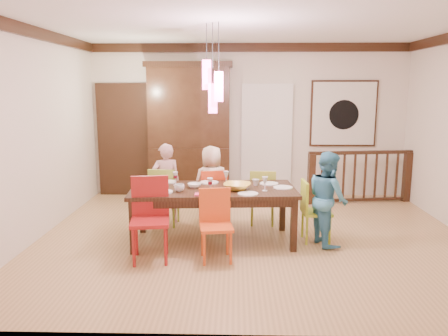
{
  "coord_description": "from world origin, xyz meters",
  "views": [
    {
      "loc": [
        -0.25,
        -5.92,
        2.09
      ],
      "look_at": [
        -0.41,
        0.14,
        0.97
      ],
      "focal_mm": 35.0,
      "sensor_mm": 36.0,
      "label": 1
    }
  ],
  "objects_px": {
    "dining_table": "(213,194)",
    "china_hutch": "(190,131)",
    "chair_far_left": "(165,192)",
    "person_far_left": "(166,184)",
    "balustrade": "(360,176)",
    "person_end_right": "(328,198)",
    "person_far_mid": "(212,184)",
    "chair_end_right": "(317,207)"
  },
  "relations": [
    {
      "from": "dining_table",
      "to": "china_hutch",
      "type": "height_order",
      "value": "china_hutch"
    },
    {
      "from": "chair_far_left",
      "to": "person_far_left",
      "type": "xyz_separation_m",
      "value": [
        -0.0,
        0.11,
        0.11
      ]
    },
    {
      "from": "china_hutch",
      "to": "balustrade",
      "type": "height_order",
      "value": "china_hutch"
    },
    {
      "from": "person_far_left",
      "to": "person_end_right",
      "type": "xyz_separation_m",
      "value": [
        2.31,
        -0.87,
        0.01
      ]
    },
    {
      "from": "balustrade",
      "to": "person_far_left",
      "type": "bearing_deg",
      "value": -166.47
    },
    {
      "from": "balustrade",
      "to": "person_end_right",
      "type": "height_order",
      "value": "person_end_right"
    },
    {
      "from": "balustrade",
      "to": "chair_far_left",
      "type": "bearing_deg",
      "value": -164.91
    },
    {
      "from": "china_hutch",
      "to": "dining_table",
      "type": "bearing_deg",
      "value": -76.95
    },
    {
      "from": "china_hutch",
      "to": "person_far_mid",
      "type": "distance_m",
      "value": 1.81
    },
    {
      "from": "chair_end_right",
      "to": "person_far_mid",
      "type": "xyz_separation_m",
      "value": [
        -1.48,
        0.83,
        0.12
      ]
    },
    {
      "from": "person_far_mid",
      "to": "person_end_right",
      "type": "distance_m",
      "value": 1.86
    },
    {
      "from": "chair_far_left",
      "to": "balustrade",
      "type": "bearing_deg",
      "value": -152.29
    },
    {
      "from": "balustrade",
      "to": "person_end_right",
      "type": "xyz_separation_m",
      "value": [
        -1.04,
        -2.18,
        0.13
      ]
    },
    {
      "from": "person_far_left",
      "to": "china_hutch",
      "type": "bearing_deg",
      "value": -116.21
    },
    {
      "from": "dining_table",
      "to": "person_far_left",
      "type": "height_order",
      "value": "person_far_left"
    },
    {
      "from": "person_end_right",
      "to": "dining_table",
      "type": "bearing_deg",
      "value": 73.18
    },
    {
      "from": "chair_far_left",
      "to": "chair_end_right",
      "type": "bearing_deg",
      "value": 167.7
    },
    {
      "from": "chair_end_right",
      "to": "balustrade",
      "type": "height_order",
      "value": "balustrade"
    },
    {
      "from": "person_far_mid",
      "to": "china_hutch",
      "type": "bearing_deg",
      "value": -92.24
    },
    {
      "from": "person_far_mid",
      "to": "chair_far_left",
      "type": "bearing_deg",
      "value": -6.94
    },
    {
      "from": "dining_table",
      "to": "person_far_mid",
      "type": "height_order",
      "value": "person_far_mid"
    },
    {
      "from": "dining_table",
      "to": "chair_end_right",
      "type": "relative_size",
      "value": 2.69
    },
    {
      "from": "person_far_mid",
      "to": "balustrade",
      "type": "bearing_deg",
      "value": -174.34
    },
    {
      "from": "chair_far_left",
      "to": "person_end_right",
      "type": "distance_m",
      "value": 2.44
    },
    {
      "from": "chair_far_left",
      "to": "person_far_mid",
      "type": "distance_m",
      "value": 0.73
    },
    {
      "from": "dining_table",
      "to": "person_far_left",
      "type": "bearing_deg",
      "value": 129.4
    },
    {
      "from": "chair_end_right",
      "to": "balustrade",
      "type": "distance_m",
      "value": 2.39
    },
    {
      "from": "chair_end_right",
      "to": "person_far_left",
      "type": "height_order",
      "value": "person_far_left"
    },
    {
      "from": "chair_far_left",
      "to": "balustrade",
      "type": "relative_size",
      "value": 0.46
    },
    {
      "from": "balustrade",
      "to": "person_end_right",
      "type": "relative_size",
      "value": 1.55
    },
    {
      "from": "dining_table",
      "to": "chair_end_right",
      "type": "distance_m",
      "value": 1.42
    },
    {
      "from": "chair_far_left",
      "to": "person_far_mid",
      "type": "xyz_separation_m",
      "value": [
        0.71,
        0.16,
        0.09
      ]
    },
    {
      "from": "dining_table",
      "to": "balustrade",
      "type": "distance_m",
      "value": 3.35
    },
    {
      "from": "dining_table",
      "to": "chair_end_right",
      "type": "bearing_deg",
      "value": -2.03
    },
    {
      "from": "chair_far_left",
      "to": "balustrade",
      "type": "distance_m",
      "value": 3.63
    },
    {
      "from": "dining_table",
      "to": "person_far_mid",
      "type": "xyz_separation_m",
      "value": [
        -0.07,
        0.88,
        -0.07
      ]
    },
    {
      "from": "chair_far_left",
      "to": "person_far_left",
      "type": "bearing_deg",
      "value": -85.0
    },
    {
      "from": "balustrade",
      "to": "dining_table",
      "type": "bearing_deg",
      "value": -148.13
    },
    {
      "from": "china_hutch",
      "to": "chair_end_right",
      "type": "bearing_deg",
      "value": -50.8
    },
    {
      "from": "person_far_left",
      "to": "person_far_mid",
      "type": "relative_size",
      "value": 1.03
    },
    {
      "from": "balustrade",
      "to": "person_end_right",
      "type": "bearing_deg",
      "value": -123.2
    },
    {
      "from": "person_far_left",
      "to": "person_end_right",
      "type": "height_order",
      "value": "person_end_right"
    }
  ]
}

